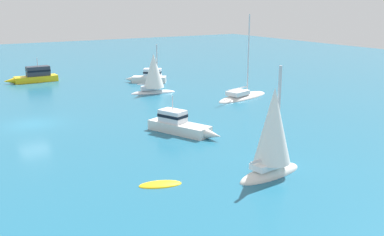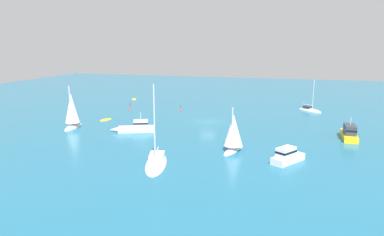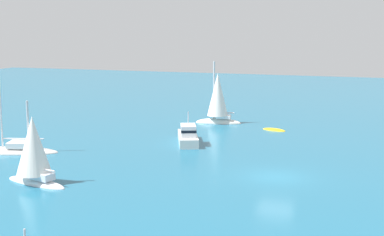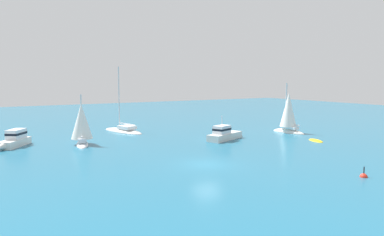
{
  "view_description": "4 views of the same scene",
  "coord_description": "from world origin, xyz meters",
  "px_view_note": "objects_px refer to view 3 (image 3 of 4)",
  "views": [
    {
      "loc": [
        -39.01,
        7.54,
        10.28
      ],
      "look_at": [
        -7.24,
        -11.67,
        0.59
      ],
      "focal_mm": 42.01,
      "sensor_mm": 36.0,
      "label": 1
    },
    {
      "loc": [
        13.12,
        -56.15,
        12.97
      ],
      "look_at": [
        -2.76,
        -0.1,
        0.51
      ],
      "focal_mm": 32.56,
      "sensor_mm": 36.0,
      "label": 2
    },
    {
      "loc": [
        37.97,
        6.66,
        10.52
      ],
      "look_at": [
        -5.21,
        -7.94,
        2.92
      ],
      "focal_mm": 52.73,
      "sensor_mm": 36.0,
      "label": 3
    },
    {
      "loc": [
        16.69,
        25.65,
        7.28
      ],
      "look_at": [
        -5.72,
        -12.12,
        2.54
      ],
      "focal_mm": 34.19,
      "sensor_mm": 36.0,
      "label": 4
    }
  ],
  "objects_px": {
    "motor_cruiser": "(188,136)",
    "sloop_1": "(13,151)",
    "yacht_1": "(218,102)",
    "sloop": "(34,153)",
    "tender": "(274,130)"
  },
  "relations": [
    {
      "from": "sloop",
      "to": "sloop_1",
      "type": "relative_size",
      "value": 0.63
    },
    {
      "from": "motor_cruiser",
      "to": "sloop_1",
      "type": "relative_size",
      "value": 0.71
    },
    {
      "from": "motor_cruiser",
      "to": "yacht_1",
      "type": "distance_m",
      "value": 10.84
    },
    {
      "from": "motor_cruiser",
      "to": "tender",
      "type": "xyz_separation_m",
      "value": [
        -8.63,
        6.21,
        -0.67
      ]
    },
    {
      "from": "motor_cruiser",
      "to": "tender",
      "type": "distance_m",
      "value": 10.65
    },
    {
      "from": "yacht_1",
      "to": "sloop",
      "type": "relative_size",
      "value": 1.22
    },
    {
      "from": "sloop_1",
      "to": "motor_cruiser",
      "type": "bearing_deg",
      "value": -162.5
    },
    {
      "from": "motor_cruiser",
      "to": "yacht_1",
      "type": "bearing_deg",
      "value": -20.35
    },
    {
      "from": "yacht_1",
      "to": "sloop_1",
      "type": "distance_m",
      "value": 22.65
    },
    {
      "from": "motor_cruiser",
      "to": "sloop",
      "type": "bearing_deg",
      "value": 138.9
    },
    {
      "from": "yacht_1",
      "to": "sloop_1",
      "type": "bearing_deg",
      "value": 49.79
    },
    {
      "from": "motor_cruiser",
      "to": "tender",
      "type": "relative_size",
      "value": 2.44
    },
    {
      "from": "yacht_1",
      "to": "tender",
      "type": "bearing_deg",
      "value": 154.95
    },
    {
      "from": "motor_cruiser",
      "to": "sloop_1",
      "type": "distance_m",
      "value": 15.01
    },
    {
      "from": "tender",
      "to": "sloop_1",
      "type": "relative_size",
      "value": 0.29
    }
  ]
}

